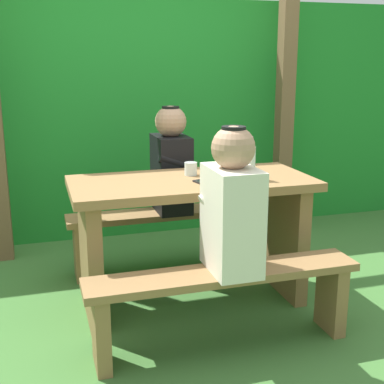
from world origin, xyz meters
The scene contains 11 objects.
ground_plane centered at (0.00, 0.00, 0.00)m, with size 12.00×12.00×0.00m, color #3D6E31.
hedge_backdrop centered at (0.00, 1.89, 0.95)m, with size 6.40×1.06×1.91m, color #1E7D28.
pergola_post_right centered at (1.12, 1.09, 1.10)m, with size 0.12×0.12×2.20m, color brown.
picnic_table centered at (0.00, 0.00, 0.52)m, with size 1.40×0.64×0.77m.
bench_near centered at (0.00, -0.55, 0.31)m, with size 1.40×0.24×0.42m.
bench_far centered at (0.00, 0.55, 0.31)m, with size 1.40×0.24×0.42m.
person_white_shirt centered at (0.03, -0.55, 0.75)m, with size 0.25×0.35×0.72m.
person_black_coat centered at (0.02, 0.55, 0.75)m, with size 0.25×0.35×0.72m.
drinking_glass centered at (0.02, 0.10, 0.81)m, with size 0.08×0.08×0.08m, color silver.
bottle_left centered at (0.32, -0.09, 0.87)m, with size 0.07×0.07×0.25m.
cell_phone centered at (0.03, -0.12, 0.77)m, with size 0.07×0.14×0.01m, color black.
Camera 1 is at (-0.86, -2.82, 1.45)m, focal length 48.96 mm.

